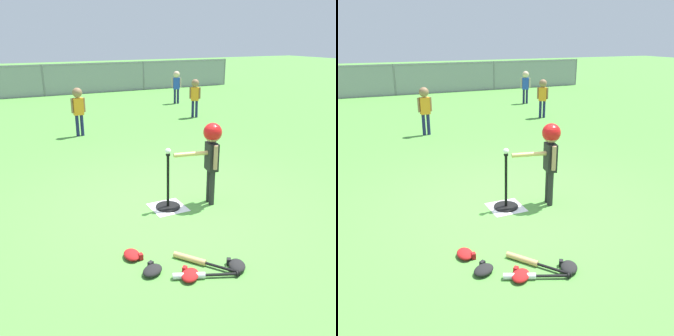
% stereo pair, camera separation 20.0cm
% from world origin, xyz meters
% --- Properties ---
extents(ground_plane, '(60.00, 60.00, 0.00)m').
position_xyz_m(ground_plane, '(0.00, 0.00, 0.00)').
color(ground_plane, '#51933D').
extents(home_plate, '(0.44, 0.44, 0.01)m').
position_xyz_m(home_plate, '(-0.08, 0.04, 0.00)').
color(home_plate, white).
rests_on(home_plate, ground_plane).
extents(batting_tee, '(0.32, 0.32, 0.74)m').
position_xyz_m(batting_tee, '(-0.08, 0.04, 0.12)').
color(batting_tee, black).
rests_on(batting_tee, ground_plane).
extents(baseball_on_tee, '(0.07, 0.07, 0.07)m').
position_xyz_m(baseball_on_tee, '(-0.08, 0.04, 0.77)').
color(baseball_on_tee, white).
rests_on(baseball_on_tee, batting_tee).
extents(batter_child, '(0.63, 0.31, 1.10)m').
position_xyz_m(batter_child, '(0.49, -0.06, 0.78)').
color(batter_child, '#262626').
rests_on(batter_child, ground_plane).
extents(fielder_deep_center, '(0.28, 0.21, 1.05)m').
position_xyz_m(fielder_deep_center, '(3.68, 7.10, 0.68)').
color(fielder_deep_center, '#191E4C').
rests_on(fielder_deep_center, ground_plane).
extents(fielder_near_left, '(0.32, 0.21, 1.07)m').
position_xyz_m(fielder_near_left, '(-0.21, 4.25, 0.69)').
color(fielder_near_left, '#191E4C').
rests_on(fielder_near_left, ground_plane).
extents(fielder_near_right, '(0.27, 0.22, 1.03)m').
position_xyz_m(fielder_near_right, '(3.11, 4.89, 0.67)').
color(fielder_near_right, '#191E4C').
rests_on(fielder_near_right, ground_plane).
extents(spare_bat_silver, '(0.59, 0.29, 0.06)m').
position_xyz_m(spare_bat_silver, '(-0.51, -1.43, 0.03)').
color(spare_bat_silver, silver).
rests_on(spare_bat_silver, ground_plane).
extents(spare_bat_wood, '(0.46, 0.59, 0.06)m').
position_xyz_m(spare_bat_wood, '(-0.38, -1.22, 0.03)').
color(spare_bat_wood, '#DBB266').
rests_on(spare_bat_wood, ground_plane).
extents(glove_by_plate, '(0.25, 0.27, 0.07)m').
position_xyz_m(glove_by_plate, '(-0.08, -1.47, 0.04)').
color(glove_by_plate, black).
rests_on(glove_by_plate, ground_plane).
extents(glove_near_bats, '(0.27, 0.25, 0.07)m').
position_xyz_m(glove_near_bats, '(-0.84, -1.18, 0.04)').
color(glove_near_bats, black).
rests_on(glove_near_bats, ground_plane).
extents(glove_tossed_aside, '(0.17, 0.23, 0.07)m').
position_xyz_m(glove_tossed_aside, '(-0.92, -0.85, 0.04)').
color(glove_tossed_aside, '#B21919').
rests_on(glove_tossed_aside, ground_plane).
extents(glove_outfield_drop, '(0.27, 0.27, 0.07)m').
position_xyz_m(glove_outfield_drop, '(-0.56, -1.40, 0.04)').
color(glove_outfield_drop, '#B21919').
rests_on(glove_outfield_drop, ground_plane).
extents(outfield_fence, '(16.06, 0.06, 1.15)m').
position_xyz_m(outfield_fence, '(0.00, 10.67, 0.62)').
color(outfield_fence, slate).
rests_on(outfield_fence, ground_plane).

